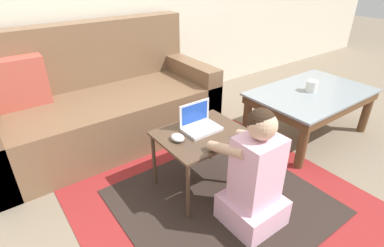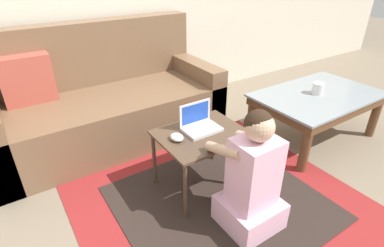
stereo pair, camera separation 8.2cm
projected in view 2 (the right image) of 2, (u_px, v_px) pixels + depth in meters
ground_plane at (205, 203)px, 1.92m from camera, size 16.00×16.00×0.00m
area_rug at (220, 203)px, 1.92m from camera, size 1.69×1.58×0.01m
couch at (106, 103)px, 2.53m from camera, size 1.83×0.84×0.94m
coffee_table at (317, 101)px, 2.48m from camera, size 1.03×0.66×0.41m
laptop_desk at (202, 140)px, 1.90m from camera, size 0.55×0.44×0.42m
laptop at (200, 125)px, 1.90m from camera, size 0.23×0.16×0.17m
computer_mouse at (177, 137)px, 1.80m from camera, size 0.07×0.10×0.04m
person_seated at (252, 181)px, 1.63m from camera, size 0.32×0.42×0.74m
cup_on_table at (318, 88)px, 2.43m from camera, size 0.09×0.09×0.09m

